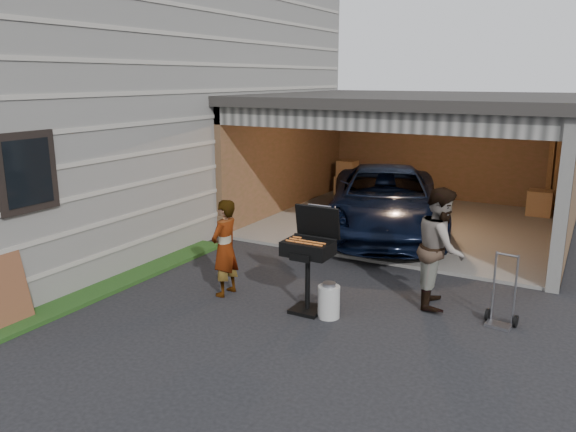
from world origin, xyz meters
name	(u,v)px	position (x,y,z in m)	size (l,w,h in m)	color
ground	(215,324)	(0.00, 0.00, 0.00)	(80.00, 80.00, 0.00)	black
house	(105,99)	(-6.00, 4.00, 2.75)	(7.00, 11.00, 5.50)	#474744
groundcover_strip	(41,316)	(-2.25, -1.00, 0.03)	(0.50, 8.00, 0.06)	#193814
garage	(420,141)	(0.76, 6.79, 1.87)	(6.80, 6.30, 2.90)	#605E59
minivan	(385,203)	(0.48, 5.38, 0.68)	(2.27, 4.92, 1.37)	black
woman	(225,248)	(-0.50, 0.98, 0.75)	(0.54, 0.36, 1.49)	silver
man	(440,247)	(2.45, 2.16, 0.88)	(0.85, 0.66, 1.75)	#4F331F
bbq_grill	(309,251)	(0.90, 1.04, 0.89)	(0.67, 0.59, 1.49)	black
propane_tank	(329,302)	(1.25, 0.97, 0.23)	(0.31, 0.31, 0.46)	beige
hand_truck	(501,311)	(3.38, 1.87, 0.19)	(0.43, 0.34, 1.00)	gray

